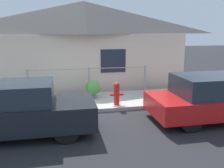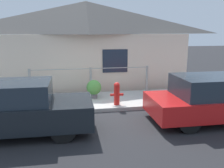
{
  "view_description": "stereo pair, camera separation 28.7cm",
  "coord_description": "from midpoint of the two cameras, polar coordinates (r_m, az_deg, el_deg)",
  "views": [
    {
      "loc": [
        -1.22,
        -7.85,
        2.75
      ],
      "look_at": [
        0.56,
        0.3,
        0.9
      ],
      "focal_mm": 40.0,
      "sensor_mm": 36.0,
      "label": 1
    },
    {
      "loc": [
        -0.94,
        -7.91,
        2.75
      ],
      "look_at": [
        0.56,
        0.3,
        0.9
      ],
      "focal_mm": 40.0,
      "sensor_mm": 36.0,
      "label": 2
    }
  ],
  "objects": [
    {
      "name": "potted_plant_near_hydrant",
      "position": [
        9.57,
        -3.3,
        -0.89
      ],
      "size": [
        0.57,
        0.57,
        0.71
      ],
      "color": "slate",
      "rests_on": "sidewalk"
    },
    {
      "name": "ground_plane",
      "position": [
        8.42,
        -2.4,
        -6.58
      ],
      "size": [
        60.0,
        60.0,
        0.0
      ],
      "primitive_type": "plane",
      "color": "#262628"
    },
    {
      "name": "fence",
      "position": [
        10.26,
        -4.08,
        1.13
      ],
      "size": [
        4.9,
        0.1,
        1.09
      ],
      "color": "#999993",
      "rests_on": "sidewalk"
    },
    {
      "name": "sidewalk",
      "position": [
        9.47,
        -3.36,
        -3.99
      ],
      "size": [
        24.0,
        2.27,
        0.13
      ],
      "color": "#B2AFA8",
      "rests_on": "ground_plane"
    },
    {
      "name": "car_right",
      "position": [
        8.24,
        23.86,
        -3.07
      ],
      "size": [
        4.27,
        1.82,
        1.39
      ],
      "rotation": [
        0.0,
        0.0,
        -0.01
      ],
      "color": "red",
      "rests_on": "ground_plane"
    },
    {
      "name": "car_left",
      "position": [
        6.97,
        -20.7,
        -5.36
      ],
      "size": [
        4.08,
        1.69,
        1.42
      ],
      "rotation": [
        0.0,
        0.0,
        -0.02
      ],
      "color": "black",
      "rests_on": "ground_plane"
    },
    {
      "name": "fire_hydrant",
      "position": [
        8.73,
        2.04,
        -2.09
      ],
      "size": [
        0.47,
        0.21,
        0.8
      ],
      "color": "red",
      "rests_on": "sidewalk"
    },
    {
      "name": "house",
      "position": [
        11.61,
        -5.13,
        14.06
      ],
      "size": [
        9.39,
        2.23,
        3.96
      ],
      "color": "beige",
      "rests_on": "ground_plane"
    }
  ]
}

